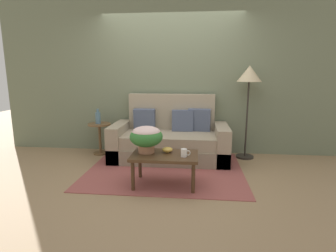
% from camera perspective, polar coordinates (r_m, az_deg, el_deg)
% --- Properties ---
extents(ground_plane, '(14.00, 14.00, 0.00)m').
position_cam_1_polar(ground_plane, '(4.11, -0.71, -9.70)').
color(ground_plane, '#997A56').
extents(wall_back, '(6.40, 0.12, 2.89)m').
position_cam_1_polar(wall_back, '(4.98, 0.81, 10.99)').
color(wall_back, slate).
rests_on(wall_back, ground).
extents(area_rug, '(2.33, 1.85, 0.01)m').
position_cam_1_polar(area_rug, '(4.17, -0.60, -9.30)').
color(area_rug, '#994C47').
rests_on(area_rug, ground).
extents(couch, '(1.96, 0.91, 1.10)m').
position_cam_1_polar(couch, '(4.64, 0.47, -2.96)').
color(couch, gray).
rests_on(couch, ground).
extents(coffee_table, '(0.86, 0.54, 0.43)m').
position_cam_1_polar(coffee_table, '(3.52, -0.71, -6.86)').
color(coffee_table, '#442D1B').
rests_on(coffee_table, ground).
extents(side_table, '(0.40, 0.40, 0.57)m').
position_cam_1_polar(side_table, '(5.03, -14.34, -1.44)').
color(side_table, brown).
rests_on(side_table, ground).
extents(floor_lamp, '(0.40, 0.40, 1.59)m').
position_cam_1_polar(floor_lamp, '(4.73, 16.89, 9.40)').
color(floor_lamp, '#2D2823').
rests_on(floor_lamp, ground).
extents(potted_plant, '(0.44, 0.44, 0.35)m').
position_cam_1_polar(potted_plant, '(3.54, -4.65, -2.20)').
color(potted_plant, '#A36B4C').
rests_on(potted_plant, coffee_table).
extents(coffee_mug, '(0.12, 0.08, 0.10)m').
position_cam_1_polar(coffee_mug, '(3.40, 3.47, -5.71)').
color(coffee_mug, white).
rests_on(coffee_mug, coffee_table).
extents(snack_bowl, '(0.14, 0.14, 0.07)m').
position_cam_1_polar(snack_bowl, '(3.57, -0.13, -5.05)').
color(snack_bowl, gold).
rests_on(snack_bowl, coffee_table).
extents(table_vase, '(0.09, 0.09, 0.27)m').
position_cam_1_polar(table_vase, '(4.97, -14.69, 1.75)').
color(table_vase, slate).
rests_on(table_vase, side_table).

